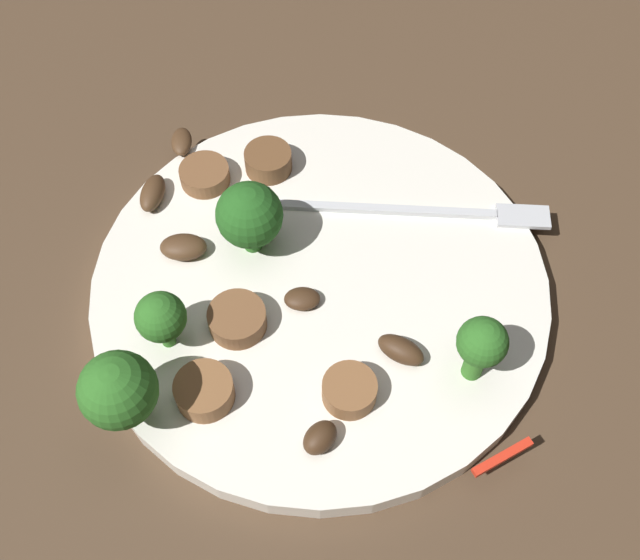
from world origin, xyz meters
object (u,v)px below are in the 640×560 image
sausage_slice_3 (205,175)px  mushroom_4 (315,438)px  sausage_slice_2 (237,319)px  mushroom_2 (302,299)px  broccoli_floret_3 (161,318)px  mushroom_5 (401,350)px  pepper_strip_1 (503,457)px  sausage_slice_1 (268,161)px  mushroom_3 (183,247)px  sausage_slice_4 (205,391)px  broccoli_floret_1 (249,216)px  fork (434,212)px  mushroom_0 (152,193)px  sausage_slice_0 (350,390)px  broccoli_floret_2 (481,345)px  broccoli_floret_0 (119,391)px  mushroom_1 (181,142)px  plate (320,287)px

sausage_slice_3 → mushroom_4: (0.08, -0.19, 0.00)m
sausage_slice_2 → mushroom_2: size_ratio=1.58×
broccoli_floret_3 → sausage_slice_3: broccoli_floret_3 is taller
mushroom_4 → mushroom_5: 0.07m
mushroom_4 → pepper_strip_1: bearing=-5.1°
mushroom_5 → pepper_strip_1: (0.05, -0.06, -0.00)m
sausage_slice_1 → mushroom_3: sausage_slice_1 is taller
sausage_slice_4 → mushroom_3: bearing=102.3°
broccoli_floret_1 → mushroom_3: size_ratio=1.77×
mushroom_4 → fork: bearing=63.6°
mushroom_0 → mushroom_3: (0.02, -0.04, -0.00)m
mushroom_2 → mushroom_5: mushroom_5 is taller
fork → sausage_slice_0: bearing=-111.0°
broccoli_floret_2 → sausage_slice_0: broccoli_floret_2 is taller
sausage_slice_1 → sausage_slice_2: (-0.01, -0.12, -0.00)m
sausage_slice_4 → broccoli_floret_3: bearing=124.9°
broccoli_floret_3 → broccoli_floret_1: bearing=56.2°
broccoli_floret_2 → broccoli_floret_3: 0.18m
broccoli_floret_3 → mushroom_4: bearing=-35.8°
broccoli_floret_1 → sausage_slice_1: size_ratio=1.64×
mushroom_0 → pepper_strip_1: (0.21, -0.18, -0.00)m
broccoli_floret_1 → broccoli_floret_0: bearing=-117.4°
broccoli_floret_1 → mushroom_4: 0.14m
broccoli_floret_3 → sausage_slice_3: size_ratio=1.31×
mushroom_3 → pepper_strip_1: mushroom_3 is taller
broccoli_floret_2 → broccoli_floret_3: size_ratio=1.16×
mushroom_2 → sausage_slice_2: bearing=-157.8°
sausage_slice_1 → pepper_strip_1: size_ratio=0.85×
sausage_slice_0 → pepper_strip_1: bearing=-24.0°
broccoli_floret_1 → broccoli_floret_2: 0.16m
sausage_slice_1 → mushroom_1: (-0.06, 0.02, -0.00)m
fork → broccoli_floret_3: bearing=-146.6°
fork → sausage_slice_2: (-0.12, -0.08, 0.01)m
plate → mushroom_4: bearing=-91.6°
broccoli_floret_1 → mushroom_4: size_ratio=2.44×
sausage_slice_4 → mushroom_1: (-0.03, 0.19, -0.00)m
plate → fork: size_ratio=1.59×
sausage_slice_3 → plate: bearing=-45.9°
plate → pepper_strip_1: bearing=-49.3°
broccoli_floret_0 → mushroom_2: (0.09, 0.08, -0.03)m
sausage_slice_1 → mushroom_2: sausage_slice_1 is taller
sausage_slice_4 → mushroom_4: (0.06, -0.03, -0.00)m
broccoli_floret_3 → mushroom_1: 0.16m
sausage_slice_0 → mushroom_1: (-0.11, 0.19, -0.00)m
sausage_slice_3 → mushroom_2: 0.12m
sausage_slice_2 → mushroom_3: bearing=125.2°
broccoli_floret_3 → sausage_slice_0: size_ratio=1.41×
broccoli_floret_1 → sausage_slice_0: bearing=-60.3°
fork → broccoli_floret_1: broccoli_floret_1 is taller
plate → fork: (0.08, 0.05, 0.01)m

